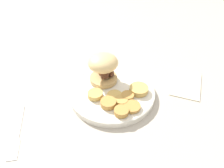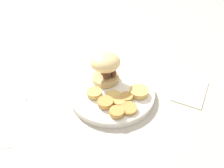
{
  "view_description": "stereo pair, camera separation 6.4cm",
  "coord_description": "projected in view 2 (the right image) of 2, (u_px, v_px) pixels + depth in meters",
  "views": [
    {
      "loc": [
        -0.24,
        -0.43,
        0.46
      ],
      "look_at": [
        0.0,
        0.0,
        0.04
      ],
      "focal_mm": 35.0,
      "sensor_mm": 36.0,
      "label": 1
    },
    {
      "loc": [
        -0.18,
        -0.46,
        0.46
      ],
      "look_at": [
        0.0,
        0.0,
        0.04
      ],
      "focal_mm": 35.0,
      "sensor_mm": 36.0,
      "label": 2
    }
  ],
  "objects": [
    {
      "name": "ground_plane",
      "position": [
        112.0,
        95.0,
        0.67
      ],
      "size": [
        4.0,
        4.0,
        0.0
      ],
      "primitive_type": "plane",
      "color": "#B2A899"
    },
    {
      "name": "dinner_plate",
      "position": [
        112.0,
        93.0,
        0.66
      ],
      "size": [
        0.26,
        0.26,
        0.02
      ],
      "color": "white",
      "rests_on": "ground_plane"
    },
    {
      "name": "sandwich",
      "position": [
        106.0,
        66.0,
        0.66
      ],
      "size": [
        0.09,
        0.1,
        0.09
      ],
      "color": "tan",
      "rests_on": "dinner_plate"
    },
    {
      "name": "potato_round_0",
      "position": [
        105.0,
        103.0,
        0.6
      ],
      "size": [
        0.04,
        0.04,
        0.02
      ],
      "primitive_type": "cylinder",
      "color": "#BC8942",
      "rests_on": "dinner_plate"
    },
    {
      "name": "potato_round_1",
      "position": [
        139.0,
        92.0,
        0.64
      ],
      "size": [
        0.06,
        0.06,
        0.02
      ],
      "primitive_type": "cylinder",
      "color": "tan",
      "rests_on": "dinner_plate"
    },
    {
      "name": "potato_round_2",
      "position": [
        117.0,
        112.0,
        0.58
      ],
      "size": [
        0.04,
        0.04,
        0.01
      ],
      "primitive_type": "cylinder",
      "color": "#BC8942",
      "rests_on": "dinner_plate"
    },
    {
      "name": "potato_round_3",
      "position": [
        129.0,
        108.0,
        0.59
      ],
      "size": [
        0.05,
        0.05,
        0.01
      ],
      "primitive_type": "cylinder",
      "color": "#BC8942",
      "rests_on": "dinner_plate"
    },
    {
      "name": "potato_round_4",
      "position": [
        119.0,
        101.0,
        0.61
      ],
      "size": [
        0.04,
        0.04,
        0.01
      ],
      "primitive_type": "cylinder",
      "color": "tan",
      "rests_on": "dinner_plate"
    },
    {
      "name": "potato_round_5",
      "position": [
        126.0,
        97.0,
        0.62
      ],
      "size": [
        0.04,
        0.04,
        0.01
      ],
      "primitive_type": "cylinder",
      "color": "#BC8942",
      "rests_on": "dinner_plate"
    },
    {
      "name": "potato_round_6",
      "position": [
        95.0,
        93.0,
        0.63
      ],
      "size": [
        0.04,
        0.04,
        0.01
      ],
      "primitive_type": "cylinder",
      "color": "tan",
      "rests_on": "dinner_plate"
    },
    {
      "name": "potato_round_7",
      "position": [
        113.0,
        96.0,
        0.63
      ],
      "size": [
        0.05,
        0.05,
        0.01
      ],
      "primitive_type": "cylinder",
      "color": "tan",
      "rests_on": "dinner_plate"
    },
    {
      "name": "fork",
      "position": [
        15.0,
        121.0,
        0.59
      ],
      "size": [
        0.08,
        0.17,
        0.0
      ],
      "color": "silver",
      "rests_on": "ground_plane"
    },
    {
      "name": "napkin",
      "position": [
        190.0,
        90.0,
        0.68
      ],
      "size": [
        0.16,
        0.16,
        0.01
      ],
      "primitive_type": "cube",
      "rotation": [
        0.0,
        0.0,
        0.72
      ],
      "color": "beige",
      "rests_on": "ground_plane"
    }
  ]
}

